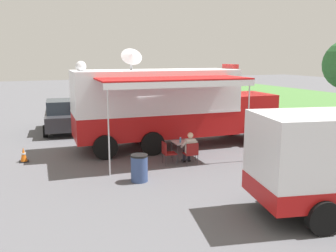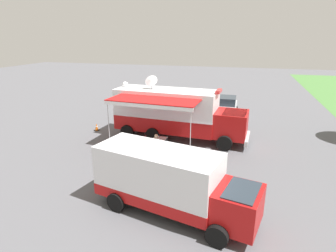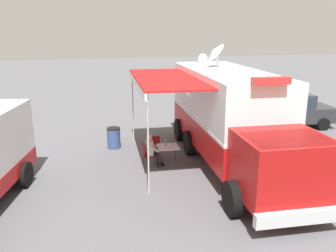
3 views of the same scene
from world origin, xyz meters
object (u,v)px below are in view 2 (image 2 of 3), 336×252
object	(u,v)px
trash_bin	(114,148)
car_behind_truck	(147,106)
command_truck	(176,112)
water_bottle	(158,137)
traffic_cone	(97,127)
folding_chair_beside_table	(146,142)
car_far_corner	(226,106)
folding_table	(160,139)
folding_chair_at_table	(156,146)
seated_responder	(157,143)
support_truck	(169,182)

from	to	relation	value
trash_bin	car_behind_truck	bearing A→B (deg)	-172.99
command_truck	water_bottle	xyz separation A→B (m)	(2.31, -0.63, -1.11)
traffic_cone	car_behind_truck	xyz separation A→B (m)	(-5.44, 2.27, 0.60)
water_bottle	folding_chair_beside_table	distance (m)	0.82
command_truck	folding_chair_beside_table	bearing A→B (deg)	-27.09
command_truck	traffic_cone	distance (m)	6.59
folding_chair_beside_table	traffic_cone	xyz separation A→B (m)	(-2.54, -5.05, -0.23)
water_bottle	car_far_corner	bearing A→B (deg)	158.26
folding_table	car_far_corner	size ratio (longest dim) A/B	0.20
car_far_corner	folding_chair_at_table	bearing A→B (deg)	-19.73
command_truck	seated_responder	distance (m)	3.19
water_bottle	folding_chair_at_table	size ratio (longest dim) A/B	0.26
folding_chair_at_table	car_behind_truck	distance (m)	9.18
folding_chair_at_table	seated_responder	xyz separation A→B (m)	(-0.19, 0.01, 0.14)
folding_chair_beside_table	car_behind_truck	distance (m)	8.46
command_truck	support_truck	size ratio (longest dim) A/B	1.36
trash_bin	folding_chair_beside_table	bearing A→B (deg)	131.73
seated_responder	trash_bin	world-z (taller)	seated_responder
seated_responder	trash_bin	distance (m)	2.72
folding_chair_beside_table	car_behind_truck	size ratio (longest dim) A/B	0.20
trash_bin	support_truck	world-z (taller)	support_truck
traffic_cone	car_far_corner	distance (m)	11.84
folding_chair_beside_table	seated_responder	distance (m)	0.87
traffic_cone	car_behind_truck	size ratio (longest dim) A/B	0.13
trash_bin	support_truck	xyz separation A→B (m)	(4.69, 4.84, 0.93)
folding_chair_beside_table	car_far_corner	size ratio (longest dim) A/B	0.21
car_behind_truck	water_bottle	bearing A→B (deg)	24.35
command_truck	car_behind_truck	xyz separation A→B (m)	(-5.38, -4.11, -1.06)
seated_responder	car_far_corner	world-z (taller)	car_far_corner
folding_table	water_bottle	size ratio (longest dim) A/B	3.81
water_bottle	traffic_cone	distance (m)	6.20
support_truck	car_behind_truck	size ratio (longest dim) A/B	1.62
trash_bin	traffic_cone	distance (m)	5.27
water_bottle	car_behind_truck	world-z (taller)	car_behind_truck
seated_responder	support_truck	bearing A→B (deg)	22.28
water_bottle	support_truck	size ratio (longest dim) A/B	0.03
folding_chair_at_table	seated_responder	distance (m)	0.23
water_bottle	traffic_cone	xyz separation A→B (m)	(-2.25, -5.75, -0.55)
trash_bin	car_far_corner	distance (m)	12.62
trash_bin	car_far_corner	size ratio (longest dim) A/B	0.22
folding_chair_beside_table	car_far_corner	xyz separation A→B (m)	(-9.62, 4.42, 0.37)
seated_responder	traffic_cone	bearing A→B (deg)	-115.62
folding_chair_beside_table	seated_responder	size ratio (longest dim) A/B	0.70
folding_chair_beside_table	support_truck	world-z (taller)	support_truck
support_truck	car_behind_truck	distance (m)	15.34
trash_bin	traffic_cone	xyz separation A→B (m)	(-3.99, -3.43, -0.18)
car_far_corner	folding_table	bearing A→B (deg)	-21.04
car_behind_truck	car_far_corner	size ratio (longest dim) A/B	1.04
support_truck	folding_table	bearing A→B (deg)	-159.89
seated_responder	car_far_corner	bearing A→B (deg)	159.99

